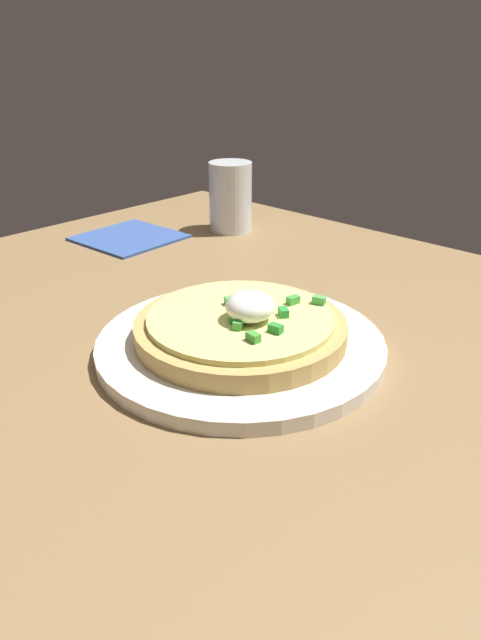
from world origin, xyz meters
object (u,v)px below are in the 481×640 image
(plate, at_px, (240,345))
(napkin, at_px, (129,238))
(pizza, at_px, (241,326))
(cup_far, at_px, (230,200))

(plate, distance_m, napkin, 0.41)
(plate, relative_size, pizza, 1.37)
(napkin, bearing_deg, pizza, -21.27)
(plate, height_order, napkin, plate)
(plate, distance_m, pizza, 0.02)
(plate, xyz_separation_m, pizza, (0.00, 0.00, 0.02))
(pizza, distance_m, cup_far, 0.42)
(plate, bearing_deg, napkin, 158.68)
(plate, relative_size, napkin, 2.06)
(pizza, bearing_deg, cup_far, 135.56)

